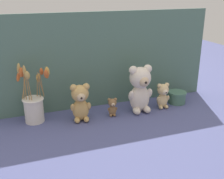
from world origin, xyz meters
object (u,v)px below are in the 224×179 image
(teddy_bear_tiny, at_px, (112,107))
(flower_vase, at_px, (34,105))
(teddy_bear_medium, at_px, (80,102))
(teddy_bear_small, at_px, (163,95))
(teddy_bear_large, at_px, (140,88))
(decorative_tin_tall, at_px, (177,97))

(teddy_bear_tiny, xyz_separation_m, flower_vase, (-0.42, 0.07, 0.04))
(teddy_bear_medium, bearing_deg, teddy_bear_small, 0.05)
(teddy_bear_large, relative_size, decorative_tin_tall, 2.44)
(teddy_bear_medium, distance_m, flower_vase, 0.25)
(flower_vase, distance_m, decorative_tin_tall, 0.87)
(teddy_bear_large, distance_m, teddy_bear_tiny, 0.19)
(decorative_tin_tall, bearing_deg, teddy_bear_tiny, -175.02)
(teddy_bear_large, relative_size, flower_vase, 0.86)
(teddy_bear_large, relative_size, teddy_bear_small, 1.80)
(teddy_bear_tiny, distance_m, decorative_tin_tall, 0.45)
(teddy_bear_small, height_order, teddy_bear_tiny, teddy_bear_small)
(teddy_bear_small, xyz_separation_m, decorative_tin_tall, (0.12, 0.04, -0.04))
(teddy_bear_large, distance_m, flower_vase, 0.60)
(teddy_bear_medium, xyz_separation_m, decorative_tin_tall, (0.63, 0.04, -0.07))
(teddy_bear_tiny, relative_size, flower_vase, 0.33)
(teddy_bear_small, bearing_deg, teddy_bear_tiny, -179.51)
(teddy_bear_large, xyz_separation_m, teddy_bear_medium, (-0.35, -0.00, -0.04))
(teddy_bear_tiny, bearing_deg, teddy_bear_small, 0.49)
(teddy_bear_medium, bearing_deg, flower_vase, 163.35)
(teddy_bear_small, bearing_deg, teddy_bear_large, 179.82)
(teddy_bear_small, bearing_deg, teddy_bear_medium, -179.95)
(teddy_bear_large, distance_m, decorative_tin_tall, 0.30)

